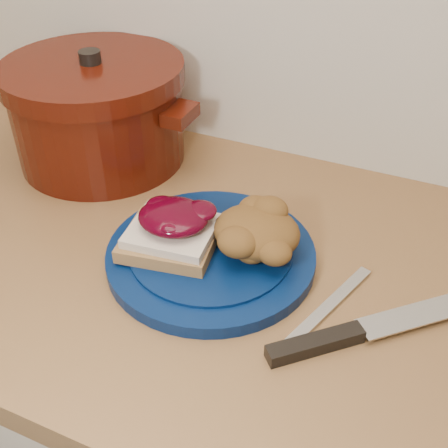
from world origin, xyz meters
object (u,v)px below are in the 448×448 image
at_px(butter_knife, 325,309).
at_px(pepper_grinder, 51,112).
at_px(chef_knife, 348,334).
at_px(dutch_oven, 98,111).
at_px(plate, 211,255).

bearing_deg(butter_knife, pepper_grinder, 87.94).
xyz_separation_m(chef_knife, dutch_oven, (-0.48, 0.23, 0.08)).
height_order(chef_knife, dutch_oven, dutch_oven).
relative_size(chef_knife, dutch_oven, 0.71).
distance_m(plate, chef_knife, 0.21).
distance_m(chef_knife, dutch_oven, 0.54).
bearing_deg(dutch_oven, plate, -31.26).
bearing_deg(dutch_oven, butter_knife, -24.13).
bearing_deg(pepper_grinder, dutch_oven, 0.00).
bearing_deg(chef_knife, pepper_grinder, 115.23).
xyz_separation_m(chef_knife, pepper_grinder, (-0.58, 0.23, 0.06)).
xyz_separation_m(plate, dutch_oven, (-0.28, 0.17, 0.08)).
height_order(butter_knife, dutch_oven, dutch_oven).
relative_size(dutch_oven, pepper_grinder, 2.68).
distance_m(chef_knife, butter_knife, 0.05).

